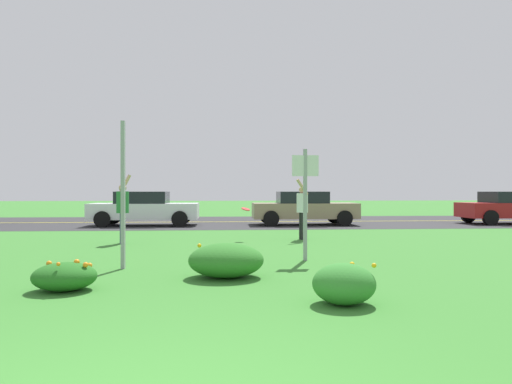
{
  "coord_description": "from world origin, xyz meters",
  "views": [
    {
      "loc": [
        0.59,
        -2.61,
        1.45
      ],
      "look_at": [
        1.33,
        7.76,
        1.44
      ],
      "focal_mm": 32.03,
      "sensor_mm": 36.0,
      "label": 1
    }
  ],
  "objects_px": {
    "car_tan_center_right": "(304,208)",
    "frisbee_red": "(246,209)",
    "sign_post_near_path": "(123,195)",
    "car_red_rightmost": "(511,207)",
    "person_catcher_white_shirt": "(302,208)",
    "car_white_center_left": "(144,208)",
    "sign_post_by_roadside": "(305,193)",
    "person_thrower_green_shirt": "(123,208)"
  },
  "relations": [
    {
      "from": "frisbee_red",
      "to": "sign_post_by_roadside",
      "type": "bearing_deg",
      "value": -75.33
    },
    {
      "from": "person_catcher_white_shirt",
      "to": "car_white_center_left",
      "type": "height_order",
      "value": "person_catcher_white_shirt"
    },
    {
      "from": "person_thrower_green_shirt",
      "to": "car_red_rightmost",
      "type": "height_order",
      "value": "person_thrower_green_shirt"
    },
    {
      "from": "sign_post_near_path",
      "to": "car_tan_center_right",
      "type": "relative_size",
      "value": 0.62
    },
    {
      "from": "car_white_center_left",
      "to": "car_red_rightmost",
      "type": "relative_size",
      "value": 1.0
    },
    {
      "from": "person_thrower_green_shirt",
      "to": "person_catcher_white_shirt",
      "type": "xyz_separation_m",
      "value": [
        5.19,
        0.69,
        -0.04
      ]
    },
    {
      "from": "person_thrower_green_shirt",
      "to": "car_red_rightmost",
      "type": "bearing_deg",
      "value": 23.13
    },
    {
      "from": "sign_post_near_path",
      "to": "frisbee_red",
      "type": "height_order",
      "value": "sign_post_near_path"
    },
    {
      "from": "sign_post_by_roadside",
      "to": "person_thrower_green_shirt",
      "type": "xyz_separation_m",
      "value": [
        -4.53,
        3.49,
        -0.42
      ]
    },
    {
      "from": "person_thrower_green_shirt",
      "to": "car_tan_center_right",
      "type": "relative_size",
      "value": 0.43
    },
    {
      "from": "sign_post_near_path",
      "to": "frisbee_red",
      "type": "xyz_separation_m",
      "value": [
        2.54,
        4.82,
        -0.46
      ]
    },
    {
      "from": "frisbee_red",
      "to": "car_tan_center_right",
      "type": "relative_size",
      "value": 0.06
    },
    {
      "from": "person_thrower_green_shirt",
      "to": "person_catcher_white_shirt",
      "type": "bearing_deg",
      "value": 7.57
    },
    {
      "from": "frisbee_red",
      "to": "car_red_rightmost",
      "type": "bearing_deg",
      "value": 26.67
    },
    {
      "from": "person_catcher_white_shirt",
      "to": "car_white_center_left",
      "type": "bearing_deg",
      "value": 133.51
    },
    {
      "from": "car_tan_center_right",
      "to": "car_red_rightmost",
      "type": "bearing_deg",
      "value": 0.0
    },
    {
      "from": "car_white_center_left",
      "to": "car_red_rightmost",
      "type": "height_order",
      "value": "same"
    },
    {
      "from": "sign_post_by_roadside",
      "to": "car_red_rightmost",
      "type": "bearing_deg",
      "value": 42.27
    },
    {
      "from": "sign_post_near_path",
      "to": "car_red_rightmost",
      "type": "height_order",
      "value": "sign_post_near_path"
    },
    {
      "from": "sign_post_by_roadside",
      "to": "frisbee_red",
      "type": "distance_m",
      "value": 4.21
    },
    {
      "from": "sign_post_near_path",
      "to": "frisbee_red",
      "type": "distance_m",
      "value": 5.47
    },
    {
      "from": "frisbee_red",
      "to": "car_white_center_left",
      "type": "distance_m",
      "value": 7.38
    },
    {
      "from": "person_catcher_white_shirt",
      "to": "car_tan_center_right",
      "type": "xyz_separation_m",
      "value": [
        1.12,
        6.05,
        -0.23
      ]
    },
    {
      "from": "person_catcher_white_shirt",
      "to": "car_tan_center_right",
      "type": "bearing_deg",
      "value": 79.51
    },
    {
      "from": "sign_post_by_roadside",
      "to": "car_white_center_left",
      "type": "xyz_separation_m",
      "value": [
        -5.09,
        10.23,
        -0.69
      ]
    },
    {
      "from": "sign_post_by_roadside",
      "to": "car_tan_center_right",
      "type": "bearing_deg",
      "value": 80.13
    },
    {
      "from": "car_white_center_left",
      "to": "car_red_rightmost",
      "type": "bearing_deg",
      "value": 0.0
    },
    {
      "from": "frisbee_red",
      "to": "car_white_center_left",
      "type": "bearing_deg",
      "value": 123.08
    },
    {
      "from": "person_thrower_green_shirt",
      "to": "person_catcher_white_shirt",
      "type": "relative_size",
      "value": 1.06
    },
    {
      "from": "person_thrower_green_shirt",
      "to": "sign_post_near_path",
      "type": "bearing_deg",
      "value": -77.67
    },
    {
      "from": "sign_post_near_path",
      "to": "car_white_center_left",
      "type": "bearing_deg",
      "value": 97.7
    },
    {
      "from": "sign_post_by_roadside",
      "to": "person_thrower_green_shirt",
      "type": "relative_size",
      "value": 1.21
    },
    {
      "from": "frisbee_red",
      "to": "car_tan_center_right",
      "type": "bearing_deg",
      "value": 65.34
    },
    {
      "from": "car_tan_center_right",
      "to": "car_red_rightmost",
      "type": "relative_size",
      "value": 1.0
    },
    {
      "from": "sign_post_near_path",
      "to": "person_thrower_green_shirt",
      "type": "distance_m",
      "value": 4.38
    },
    {
      "from": "car_white_center_left",
      "to": "person_thrower_green_shirt",
      "type": "bearing_deg",
      "value": -85.28
    },
    {
      "from": "person_catcher_white_shirt",
      "to": "car_red_rightmost",
      "type": "distance_m",
      "value": 12.2
    },
    {
      "from": "person_catcher_white_shirt",
      "to": "car_red_rightmost",
      "type": "xyz_separation_m",
      "value": [
        10.59,
        6.05,
        -0.23
      ]
    },
    {
      "from": "person_catcher_white_shirt",
      "to": "car_tan_center_right",
      "type": "height_order",
      "value": "person_catcher_white_shirt"
    },
    {
      "from": "car_tan_center_right",
      "to": "frisbee_red",
      "type": "bearing_deg",
      "value": -114.66
    },
    {
      "from": "car_red_rightmost",
      "to": "person_catcher_white_shirt",
      "type": "bearing_deg",
      "value": -150.26
    },
    {
      "from": "sign_post_near_path",
      "to": "car_red_rightmost",
      "type": "distance_m",
      "value": 18.5
    }
  ]
}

